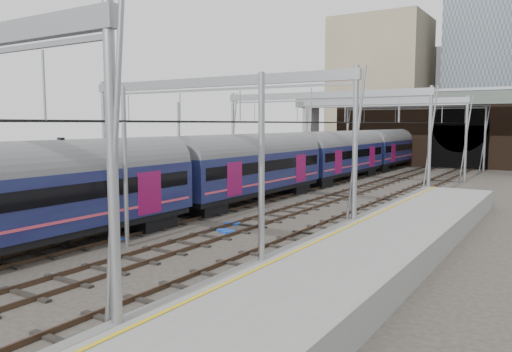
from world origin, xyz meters
The scene contains 14 objects.
ground centered at (0.00, 0.00, 0.00)m, with size 160.00×160.00×0.00m, color #38332D.
platform_left centered at (-10.18, 2.50, 0.55)m, with size 4.32×55.00×1.12m.
platform_right centered at (10.18, -1.50, 0.55)m, with size 4.32×47.00×1.12m.
tracks centered at (0.00, 15.00, 0.02)m, with size 14.40×80.00×0.22m.
overhead_line centered at (0.00, 21.49, 6.57)m, with size 16.80×80.00×8.00m.
retaining_wall centered at (1.40, 51.93, 4.33)m, with size 28.00×2.75×9.00m.
overbridge centered at (0.00, 46.00, 7.27)m, with size 28.00×3.00×9.25m.
city_skyline centered at (2.73, 70.48, 17.09)m, with size 37.50×27.50×60.00m.
train_main centered at (-2.00, 23.51, 2.46)m, with size 2.75×63.61×4.75m.
train_second centered at (-6.00, 31.16, 2.39)m, with size 2.63×60.90×4.58m.
signal_near_centre centered at (-1.93, 0.36, 3.05)m, with size 0.37×0.47×4.84m.
equip_cover_a centered at (-1.53, 2.79, 0.05)m, with size 0.79×0.56×0.09m, color blue.
equip_cover_b centered at (1.13, 8.51, 0.05)m, with size 0.78×0.55×0.09m, color blue.
equip_cover_c centered at (1.97, 6.77, 0.05)m, with size 0.90×0.63×0.11m, color blue.
Camera 1 is at (16.34, -13.24, 5.42)m, focal length 35.00 mm.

